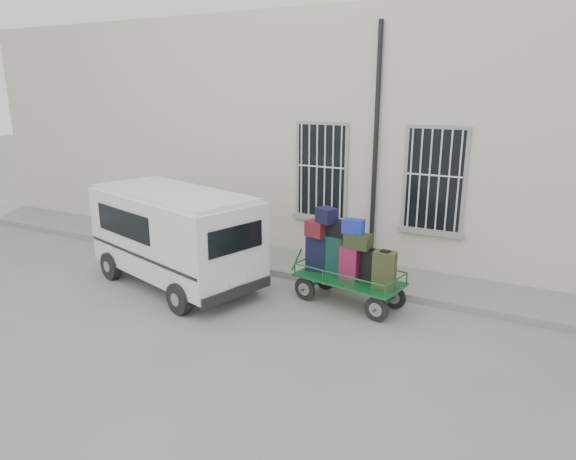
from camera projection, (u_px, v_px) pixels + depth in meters
The scene contains 5 objects.
ground at pixel (276, 304), 10.29m from camera, with size 80.00×80.00×0.00m, color slate.
building at pixel (373, 132), 14.16m from camera, with size 24.00×5.15×6.00m.
sidewalk at pixel (322, 268), 12.14m from camera, with size 24.00×1.70×0.15m, color gray.
luggage_cart at pixel (346, 259), 10.12m from camera, with size 2.54×1.30×1.91m.
van at pixel (174, 232), 11.04m from camera, with size 4.46×2.81×2.10m.
Camera 1 is at (4.66, -8.29, 4.20)m, focal length 32.00 mm.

